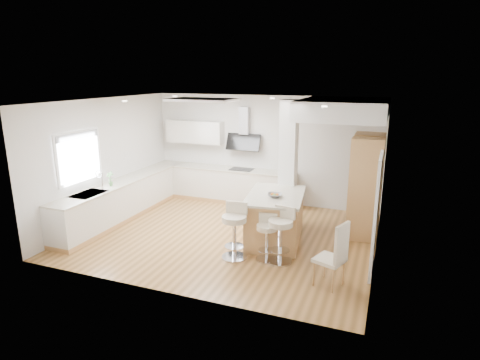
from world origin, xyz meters
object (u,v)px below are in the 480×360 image
at_px(bar_stool_a, 235,228).
at_px(bar_stool_c, 281,232).
at_px(bar_stool_b, 267,235).
at_px(dining_chair, 336,253).
at_px(peninsula, 275,218).

xyz_separation_m(bar_stool_a, bar_stool_c, (0.84, 0.15, -0.01)).
xyz_separation_m(bar_stool_b, bar_stool_c, (0.26, 0.02, 0.09)).
bearing_deg(dining_chair, peninsula, 154.41).
bearing_deg(peninsula, bar_stool_a, -123.16).
relative_size(bar_stool_c, dining_chair, 0.93).
relative_size(bar_stool_a, bar_stool_b, 1.21).
distance_m(peninsula, bar_stool_a, 1.13).
relative_size(bar_stool_b, bar_stool_c, 0.85).
height_order(bar_stool_b, bar_stool_c, bar_stool_c).
relative_size(peninsula, bar_stool_c, 1.72).
bearing_deg(bar_stool_a, bar_stool_b, 7.45).
xyz_separation_m(bar_stool_a, bar_stool_b, (0.58, 0.13, -0.10)).
height_order(peninsula, bar_stool_b, peninsula).
distance_m(bar_stool_b, bar_stool_c, 0.27).
relative_size(peninsula, bar_stool_b, 2.02).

